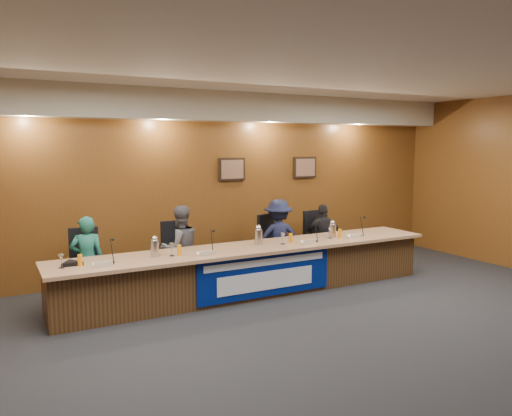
{
  "coord_description": "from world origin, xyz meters",
  "views": [
    {
      "loc": [
        -3.55,
        -4.26,
        2.29
      ],
      "look_at": [
        0.18,
        2.64,
        1.3
      ],
      "focal_mm": 35.0,
      "sensor_mm": 36.0,
      "label": 1
    }
  ],
  "objects_px": {
    "dais_body": "(253,271)",
    "office_chair_b": "(178,259)",
    "banner": "(266,275)",
    "speakerphone": "(71,263)",
    "carafe_right": "(332,231)",
    "panelist_a": "(87,260)",
    "panelist_b": "(180,248)",
    "carafe_left": "(155,248)",
    "office_chair_a": "(86,270)",
    "panelist_c": "(278,238)",
    "office_chair_c": "(275,248)",
    "office_chair_d": "(320,243)",
    "carafe_mid": "(258,237)",
    "panelist_d": "(323,237)"
  },
  "relations": [
    {
      "from": "dais_body",
      "to": "office_chair_b",
      "type": "relative_size",
      "value": 12.5
    },
    {
      "from": "panelist_c",
      "to": "carafe_left",
      "type": "xyz_separation_m",
      "value": [
        -2.41,
        -0.69,
        0.19
      ]
    },
    {
      "from": "office_chair_b",
      "to": "speakerphone",
      "type": "height_order",
      "value": "speakerphone"
    },
    {
      "from": "office_chair_a",
      "to": "office_chair_c",
      "type": "xyz_separation_m",
      "value": [
        3.2,
        0.0,
        0.0
      ]
    },
    {
      "from": "carafe_left",
      "to": "panelist_c",
      "type": "bearing_deg",
      "value": 15.98
    },
    {
      "from": "office_chair_b",
      "to": "panelist_d",
      "type": "bearing_deg",
      "value": -0.2
    },
    {
      "from": "panelist_a",
      "to": "office_chair_c",
      "type": "relative_size",
      "value": 2.68
    },
    {
      "from": "panelist_b",
      "to": "carafe_right",
      "type": "xyz_separation_m",
      "value": [
        2.46,
        -0.65,
        0.18
      ]
    },
    {
      "from": "panelist_c",
      "to": "office_chair_a",
      "type": "xyz_separation_m",
      "value": [
        -3.2,
        0.1,
        -0.2
      ]
    },
    {
      "from": "carafe_mid",
      "to": "dais_body",
      "type": "bearing_deg",
      "value": -166.52
    },
    {
      "from": "office_chair_a",
      "to": "carafe_mid",
      "type": "xyz_separation_m",
      "value": [
        2.46,
        -0.74,
        0.39
      ]
    },
    {
      "from": "office_chair_a",
      "to": "carafe_left",
      "type": "relative_size",
      "value": 2.07
    },
    {
      "from": "banner",
      "to": "carafe_mid",
      "type": "height_order",
      "value": "carafe_mid"
    },
    {
      "from": "banner",
      "to": "panelist_d",
      "type": "height_order",
      "value": "panelist_d"
    },
    {
      "from": "office_chair_c",
      "to": "office_chair_b",
      "type": "bearing_deg",
      "value": 160.84
    },
    {
      "from": "banner",
      "to": "carafe_left",
      "type": "height_order",
      "value": "carafe_left"
    },
    {
      "from": "panelist_c",
      "to": "office_chair_a",
      "type": "relative_size",
      "value": 2.83
    },
    {
      "from": "panelist_d",
      "to": "office_chair_c",
      "type": "distance_m",
      "value": 0.98
    },
    {
      "from": "office_chair_a",
      "to": "office_chair_b",
      "type": "xyz_separation_m",
      "value": [
        1.41,
        0.0,
        0.0
      ]
    },
    {
      "from": "panelist_c",
      "to": "carafe_left",
      "type": "distance_m",
      "value": 2.52
    },
    {
      "from": "banner",
      "to": "office_chair_b",
      "type": "xyz_separation_m",
      "value": [
        -0.94,
        1.18,
        0.1
      ]
    },
    {
      "from": "dais_body",
      "to": "carafe_right",
      "type": "distance_m",
      "value": 1.6
    },
    {
      "from": "panelist_d",
      "to": "speakerphone",
      "type": "relative_size",
      "value": 3.81
    },
    {
      "from": "banner",
      "to": "speakerphone",
      "type": "bearing_deg",
      "value": 171.2
    },
    {
      "from": "speakerphone",
      "to": "office_chair_b",
      "type": "bearing_deg",
      "value": 24.12
    },
    {
      "from": "panelist_a",
      "to": "panelist_d",
      "type": "distance_m",
      "value": 4.16
    },
    {
      "from": "panelist_c",
      "to": "office_chair_b",
      "type": "relative_size",
      "value": 2.83
    },
    {
      "from": "office_chair_a",
      "to": "speakerphone",
      "type": "height_order",
      "value": "speakerphone"
    },
    {
      "from": "dais_body",
      "to": "office_chair_b",
      "type": "bearing_deg",
      "value": 140.99
    },
    {
      "from": "panelist_d",
      "to": "carafe_right",
      "type": "relative_size",
      "value": 5.64
    },
    {
      "from": "panelist_a",
      "to": "panelist_b",
      "type": "height_order",
      "value": "panelist_b"
    },
    {
      "from": "panelist_a",
      "to": "carafe_right",
      "type": "height_order",
      "value": "panelist_a"
    },
    {
      "from": "office_chair_d",
      "to": "carafe_left",
      "type": "distance_m",
      "value": 3.49
    },
    {
      "from": "carafe_right",
      "to": "speakerphone",
      "type": "distance_m",
      "value": 4.18
    },
    {
      "from": "panelist_b",
      "to": "carafe_right",
      "type": "height_order",
      "value": "panelist_b"
    },
    {
      "from": "panelist_c",
      "to": "carafe_mid",
      "type": "height_order",
      "value": "panelist_c"
    },
    {
      "from": "panelist_b",
      "to": "carafe_right",
      "type": "bearing_deg",
      "value": 162.72
    },
    {
      "from": "panelist_c",
      "to": "panelist_b",
      "type": "bearing_deg",
      "value": 16.07
    },
    {
      "from": "banner",
      "to": "carafe_left",
      "type": "distance_m",
      "value": 1.68
    },
    {
      "from": "office_chair_c",
      "to": "carafe_right",
      "type": "distance_m",
      "value": 1.08
    },
    {
      "from": "panelist_a",
      "to": "panelist_c",
      "type": "height_order",
      "value": "panelist_c"
    },
    {
      "from": "dais_body",
      "to": "speakerphone",
      "type": "distance_m",
      "value": 2.69
    },
    {
      "from": "office_chair_c",
      "to": "carafe_left",
      "type": "height_order",
      "value": "carafe_left"
    },
    {
      "from": "panelist_b",
      "to": "office_chair_c",
      "type": "distance_m",
      "value": 1.81
    },
    {
      "from": "panelist_c",
      "to": "carafe_left",
      "type": "bearing_deg",
      "value": 32.05
    },
    {
      "from": "panelist_b",
      "to": "office_chair_d",
      "type": "distance_m",
      "value": 2.77
    },
    {
      "from": "carafe_left",
      "to": "office_chair_a",
      "type": "bearing_deg",
      "value": 134.92
    },
    {
      "from": "office_chair_d",
      "to": "speakerphone",
      "type": "height_order",
      "value": "speakerphone"
    },
    {
      "from": "panelist_b",
      "to": "carafe_right",
      "type": "relative_size",
      "value": 6.28
    },
    {
      "from": "office_chair_a",
      "to": "carafe_left",
      "type": "distance_m",
      "value": 1.18
    }
  ]
}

